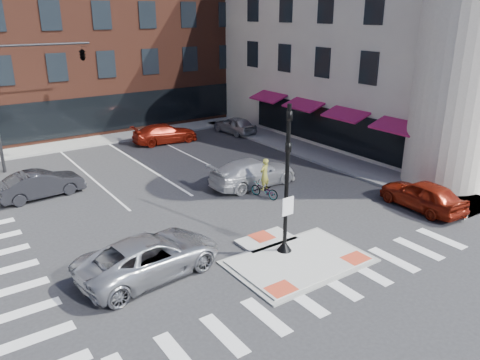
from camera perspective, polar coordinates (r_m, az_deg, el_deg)
ground at (r=19.08m, az=6.18°, el=-9.29°), size 120.00×120.00×0.00m
refuge_island at (r=18.88m, az=6.71°, el=-9.47°), size 5.40×4.65×0.13m
sidewalk_e at (r=32.68m, az=9.16°, el=3.29°), size 3.00×24.00×0.15m
sidewalk_n at (r=38.33m, az=-12.20°, el=5.55°), size 26.00×3.00×0.15m
building_n at (r=46.64m, az=-17.99°, el=17.16°), size 24.40×18.40×15.50m
building_e at (r=40.51m, az=19.86°, el=17.04°), size 21.90×23.90×17.70m
building_far_right at (r=69.49m, az=-18.70°, el=16.19°), size 12.00×12.00×12.00m
signal_pole at (r=18.33m, az=5.65°, el=-2.36°), size 0.60×0.60×5.98m
mast_arm_signal at (r=31.53m, az=-21.17°, el=13.02°), size 6.10×2.24×8.00m
silver_suv at (r=17.77m, az=-10.90°, el=-9.11°), size 5.73×3.15×1.52m
red_sedan at (r=24.74m, az=21.37°, el=-1.70°), size 2.02×4.46×1.49m
white_pickup at (r=26.20m, az=1.63°, el=0.92°), size 5.22×2.14×1.51m
bg_car_dark at (r=26.70m, az=-23.13°, el=-0.46°), size 4.44×1.86×1.43m
bg_car_silver at (r=37.72m, az=-0.64°, el=6.72°), size 1.98×4.14×1.36m
bg_car_red at (r=35.39m, az=-9.12°, el=5.62°), size 5.00×2.44×1.40m
cyclist at (r=24.47m, az=2.99°, el=-0.58°), size 1.05×1.79×2.15m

